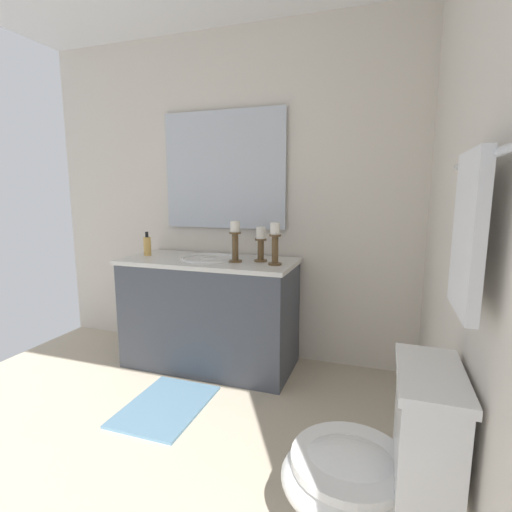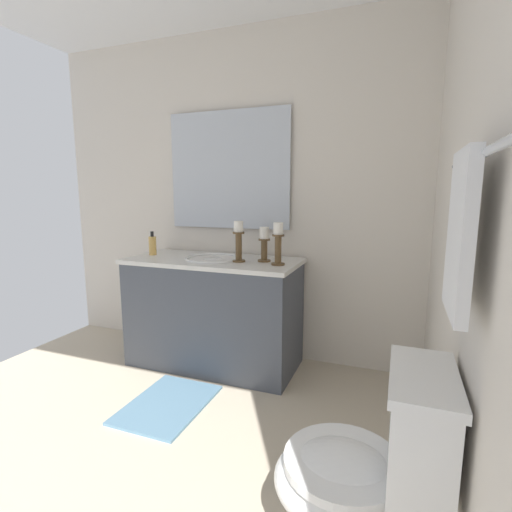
# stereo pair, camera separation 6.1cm
# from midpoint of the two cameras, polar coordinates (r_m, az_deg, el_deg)

# --- Properties ---
(floor) EXTENTS (2.51, 2.99, 0.02)m
(floor) POSITION_cam_midpoint_polar(r_m,az_deg,el_deg) (2.32, -17.44, -24.34)
(floor) COLOR beige
(floor) RESTS_ON ground
(wall_back) EXTENTS (2.51, 0.04, 2.45)m
(wall_back) POSITION_cam_midpoint_polar(r_m,az_deg,el_deg) (1.51, 30.53, 6.59)
(wall_back) COLOR silver
(wall_back) RESTS_ON ground
(wall_left) EXTENTS (0.04, 2.99, 2.45)m
(wall_left) POSITION_cam_midpoint_polar(r_m,az_deg,el_deg) (3.02, -3.62, 8.67)
(wall_left) COLOR silver
(wall_left) RESTS_ON ground
(vanity_cabinet) EXTENTS (0.58, 1.25, 0.80)m
(vanity_cabinet) POSITION_cam_midpoint_polar(r_m,az_deg,el_deg) (2.85, -5.70, -8.32)
(vanity_cabinet) COLOR #474C56
(vanity_cabinet) RESTS_ON ground
(sink_basin) EXTENTS (0.40, 0.40, 0.24)m
(sink_basin) POSITION_cam_midpoint_polar(r_m,az_deg,el_deg) (2.76, -5.80, -1.21)
(sink_basin) COLOR white
(sink_basin) RESTS_ON vanity_cabinet
(mirror) EXTENTS (0.02, 0.98, 0.88)m
(mirror) POSITION_cam_midpoint_polar(r_m,az_deg,el_deg) (2.97, -3.57, 12.69)
(mirror) COLOR silver
(candle_holder_tall) EXTENTS (0.09, 0.09, 0.28)m
(candle_holder_tall) POSITION_cam_midpoint_polar(r_m,az_deg,el_deg) (2.49, 4.04, 1.99)
(candle_holder_tall) COLOR brown
(candle_holder_tall) RESTS_ON vanity_cabinet
(candle_holder_short) EXTENTS (0.09, 0.09, 0.24)m
(candle_holder_short) POSITION_cam_midpoint_polar(r_m,az_deg,el_deg) (2.62, 1.91, 1.88)
(candle_holder_short) COLOR brown
(candle_holder_short) RESTS_ON vanity_cabinet
(candle_holder_mid) EXTENTS (0.09, 0.09, 0.28)m
(candle_holder_mid) POSITION_cam_midpoint_polar(r_m,az_deg,el_deg) (2.60, -1.95, 2.35)
(candle_holder_mid) COLOR brown
(candle_holder_mid) RESTS_ON vanity_cabinet
(soap_bottle) EXTENTS (0.06, 0.06, 0.18)m
(soap_bottle) POSITION_cam_midpoint_polar(r_m,az_deg,el_deg) (3.00, -14.68, 1.57)
(soap_bottle) COLOR #E5B259
(soap_bottle) RESTS_ON vanity_cabinet
(toilet) EXTENTS (0.39, 0.54, 0.75)m
(toilet) POSITION_cam_midpoint_polar(r_m,az_deg,el_deg) (1.46, 17.21, -29.12)
(toilet) COLOR white
(toilet) RESTS_ON ground
(towel_bar) EXTENTS (0.76, 0.02, 0.02)m
(towel_bar) POSITION_cam_midpoint_polar(r_m,az_deg,el_deg) (1.11, 31.43, 12.53)
(towel_bar) COLOR silver
(towel_near_vanity) EXTENTS (0.28, 0.03, 0.42)m
(towel_near_vanity) POSITION_cam_midpoint_polar(r_m,az_deg,el_deg) (1.11, 29.68, 2.86)
(towel_near_vanity) COLOR white
(towel_near_vanity) RESTS_ON towel_bar
(bath_mat) EXTENTS (0.60, 0.44, 0.02)m
(bath_mat) POSITION_cam_midpoint_polar(r_m,az_deg,el_deg) (2.51, -12.35, -20.87)
(bath_mat) COLOR slate
(bath_mat) RESTS_ON ground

